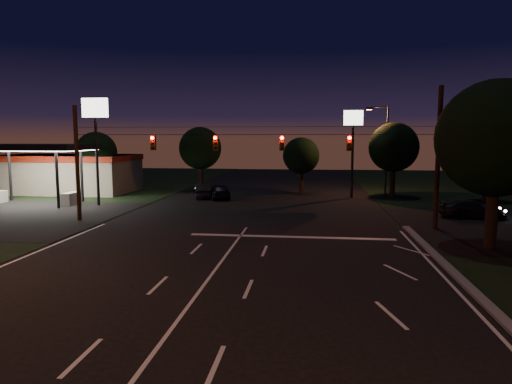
% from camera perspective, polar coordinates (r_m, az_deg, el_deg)
% --- Properties ---
extents(ground, '(140.00, 140.00, 0.00)m').
position_cam_1_polar(ground, '(16.42, -8.40, -13.86)').
color(ground, black).
rests_on(ground, ground).
extents(stop_bar, '(12.00, 0.50, 0.01)m').
position_cam_1_polar(stop_bar, '(26.94, 4.41, -5.61)').
color(stop_bar, silver).
rests_on(stop_bar, ground).
extents(utility_pole_right, '(0.30, 0.30, 9.00)m').
position_cam_1_polar(utility_pole_right, '(31.34, 21.44, -4.32)').
color(utility_pole_right, black).
rests_on(utility_pole_right, ground).
extents(utility_pole_left, '(0.28, 0.28, 8.00)m').
position_cam_1_polar(utility_pole_left, '(34.39, -21.16, -3.36)').
color(utility_pole_left, black).
rests_on(utility_pole_left, ground).
extents(signal_span, '(24.00, 0.40, 1.56)m').
position_cam_1_polar(signal_span, '(30.05, -0.94, 6.25)').
color(signal_span, black).
rests_on(signal_span, ground).
extents(gas_station, '(14.20, 16.10, 5.25)m').
position_cam_1_polar(gas_station, '(52.26, -22.87, 2.50)').
color(gas_station, gray).
rests_on(gas_station, ground).
extents(pole_sign_left_near, '(2.20, 0.30, 9.10)m').
position_cam_1_polar(pole_sign_left_near, '(41.06, -19.42, 8.06)').
color(pole_sign_left_near, black).
rests_on(pole_sign_left_near, ground).
extents(pole_sign_right, '(1.80, 0.30, 8.40)m').
position_cam_1_polar(pole_sign_right, '(44.96, 12.03, 7.20)').
color(pole_sign_right, black).
rests_on(pole_sign_right, ground).
extents(street_light_right_far, '(2.20, 0.35, 9.00)m').
position_cam_1_polar(street_light_right_far, '(47.33, 15.72, 5.86)').
color(street_light_right_far, black).
rests_on(street_light_right_far, ground).
extents(tree_right_near, '(6.00, 6.00, 8.76)m').
position_cam_1_polar(tree_right_near, '(26.66, 27.74, 5.80)').
color(tree_right_near, black).
rests_on(tree_right_near, ground).
extents(tree_far_a, '(4.20, 4.20, 6.42)m').
position_cam_1_polar(tree_far_a, '(50.11, -19.26, 4.64)').
color(tree_far_a, black).
rests_on(tree_far_a, ground).
extents(tree_far_b, '(4.60, 4.60, 6.98)m').
position_cam_1_polar(tree_far_b, '(50.43, -6.93, 5.39)').
color(tree_far_b, black).
rests_on(tree_far_b, ground).
extents(tree_far_c, '(3.80, 3.80, 5.86)m').
position_cam_1_polar(tree_far_c, '(47.95, 5.68, 4.48)').
color(tree_far_c, black).
rests_on(tree_far_c, ground).
extents(tree_far_d, '(4.80, 4.80, 7.30)m').
position_cam_1_polar(tree_far_d, '(46.60, 16.82, 5.30)').
color(tree_far_d, black).
rests_on(tree_far_d, ground).
extents(tree_far_e, '(4.00, 4.00, 6.18)m').
position_cam_1_polar(tree_far_e, '(46.71, 26.95, 3.99)').
color(tree_far_e, black).
rests_on(tree_far_e, ground).
extents(car_oncoming_a, '(3.07, 4.62, 1.46)m').
position_cam_1_polar(car_oncoming_a, '(43.64, -4.61, 0.10)').
color(car_oncoming_a, black).
rests_on(car_oncoming_a, ground).
extents(car_oncoming_b, '(2.40, 4.25, 1.33)m').
position_cam_1_polar(car_oncoming_b, '(44.57, -6.67, 0.13)').
color(car_oncoming_b, black).
rests_on(car_oncoming_b, ground).
extents(car_cross, '(4.66, 2.20, 1.31)m').
position_cam_1_polar(car_cross, '(36.33, 25.42, -1.99)').
color(car_cross, black).
rests_on(car_cross, ground).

